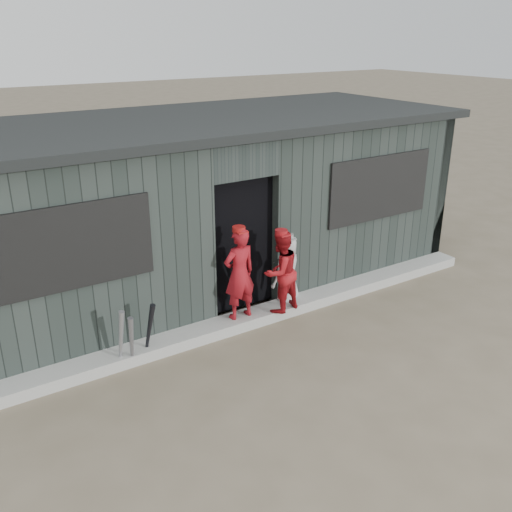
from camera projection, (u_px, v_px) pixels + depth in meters
ground at (341, 385)px, 6.59m from camera, size 80.00×80.00×0.00m
curb at (255, 317)px, 7.98m from camera, size 8.00×0.36×0.15m
bat_left at (121, 340)px, 6.75m from camera, size 0.11×0.23×0.81m
bat_mid at (132, 342)px, 6.79m from camera, size 0.09×0.19×0.71m
bat_right at (149, 331)px, 6.98m from camera, size 0.18×0.25×0.77m
player_red_left at (239, 274)px, 7.59m from camera, size 0.48×0.32×1.28m
player_red_right at (281, 272)px, 7.81m from camera, size 0.64×0.54×1.17m
player_grey_back at (287, 271)px, 8.29m from camera, size 0.62×0.50×1.10m
dugout at (196, 205)px, 8.84m from camera, size 8.30×3.30×2.62m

